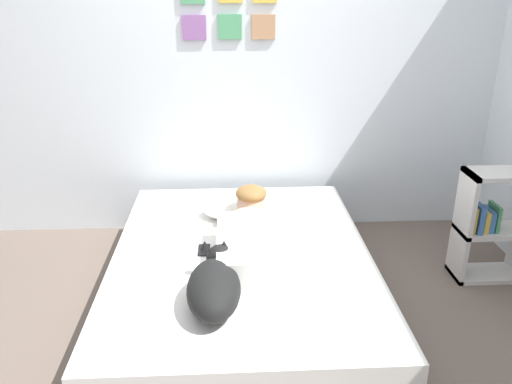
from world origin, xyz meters
name	(u,v)px	position (x,y,z in m)	size (l,w,h in m)	color
ground_plane	(237,329)	(0.00, 0.00, 0.00)	(11.95, 11.95, 0.00)	#66564C
back_wall	(231,69)	(0.00, 1.41, 1.25)	(3.98, 0.12, 2.50)	silver
bed	(242,280)	(0.04, 0.23, 0.19)	(1.54, 2.07, 0.38)	#4C4742
pillow	(241,209)	(0.05, 0.73, 0.43)	(0.52, 0.32, 0.11)	white
person_lying	(254,236)	(0.11, 0.23, 0.48)	(0.43, 0.92, 0.27)	white
dog	(215,285)	(-0.10, -0.28, 0.48)	(0.26, 0.57, 0.21)	black
coffee_cup	(264,209)	(0.20, 0.75, 0.41)	(0.13, 0.09, 0.07)	white
cell_phone	(204,250)	(-0.18, 0.25, 0.38)	(0.07, 0.14, 0.01)	black
bookshelf	(491,225)	(1.67, 0.49, 0.38)	(0.45, 0.24, 0.75)	silver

